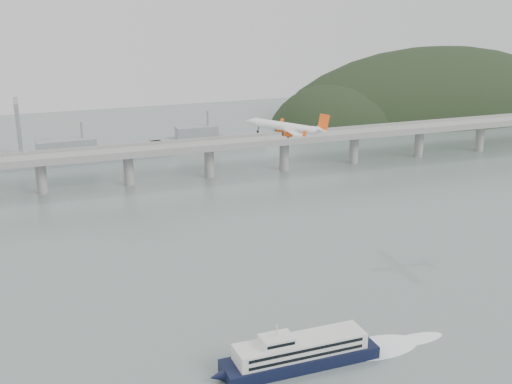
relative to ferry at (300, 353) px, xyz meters
name	(u,v)px	position (x,y,z in m)	size (l,w,h in m)	color
ground	(307,334)	(10.20, 17.36, -4.39)	(900.00, 900.00, 0.00)	slate
bridge	(175,152)	(9.04, 217.36, 13.26)	(800.00, 22.00, 23.90)	gray
headland	(447,132)	(295.37, 349.12, -23.73)	(365.00, 155.00, 156.00)	black
ferry	(300,353)	(0.00, 0.00, 0.00)	(85.80, 16.11, 16.18)	black
airliner	(288,127)	(28.01, 82.50, 55.26)	(37.10, 33.64, 9.91)	white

